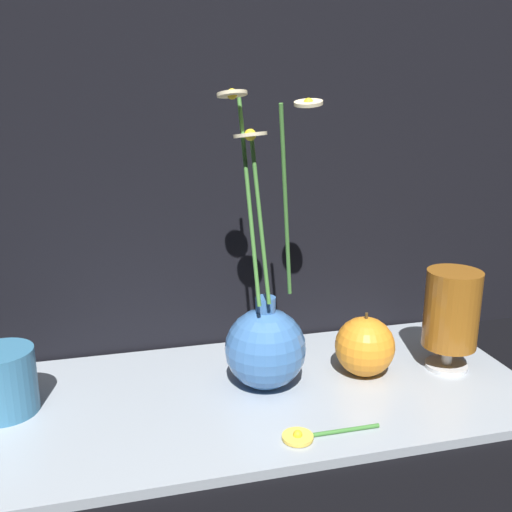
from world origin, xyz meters
TOP-DOWN VIEW (x-y plane):
  - ground_plane at (0.00, 0.00)m, footprint 6.00×6.00m
  - shelf at (0.00, 0.00)m, footprint 0.75×0.32m
  - vase_with_flowers at (0.02, 0.01)m, footprint 0.13×0.11m
  - yellow_mug at (-0.31, 0.03)m, footprint 0.09×0.08m
  - tea_glass at (0.29, 0.00)m, footprint 0.08×0.08m
  - orange_fruit at (0.17, 0.01)m, footprint 0.08×0.08m
  - loose_daisy at (0.04, -0.12)m, footprint 0.12×0.04m

SIDE VIEW (x-z plane):
  - ground_plane at x=0.00m, z-range 0.00..0.00m
  - shelf at x=0.00m, z-range 0.00..0.01m
  - loose_daisy at x=0.04m, z-range 0.01..0.02m
  - yellow_mug at x=-0.31m, z-range 0.01..0.09m
  - orange_fruit at x=0.17m, z-range 0.01..0.10m
  - vase_with_flowers at x=0.02m, z-range -0.12..0.27m
  - tea_glass at x=0.29m, z-range 0.03..0.17m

